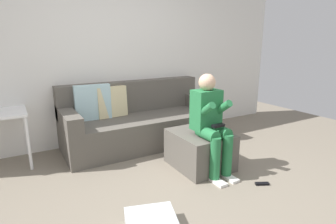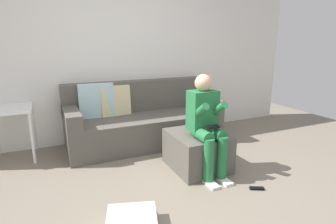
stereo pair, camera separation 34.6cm
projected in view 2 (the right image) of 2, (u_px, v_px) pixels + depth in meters
name	position (u px, v px, depth m)	size (l,w,h in m)	color
ground_plane	(177.00, 201.00, 2.63)	(8.09, 8.09, 0.00)	slate
wall_back	(117.00, 56.00, 4.14)	(6.22, 0.10, 2.54)	silver
couch_sectional	(142.00, 121.00, 4.09)	(2.20, 0.88, 0.92)	#59544C
ottoman	(197.00, 151.00, 3.28)	(0.61, 0.70, 0.43)	#59544C
person_seated	(207.00, 121.00, 3.02)	(0.31, 0.57, 1.14)	#26723F
storage_bin	(132.00, 223.00, 2.21)	(0.40, 0.37, 0.14)	silver
side_table	(11.00, 116.00, 3.44)	(0.51, 0.59, 0.68)	white
remote_near_ottoman	(257.00, 188.00, 2.83)	(0.14, 0.05, 0.02)	black
remote_by_storage_bin	(150.00, 216.00, 2.38)	(0.17, 0.04, 0.02)	black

